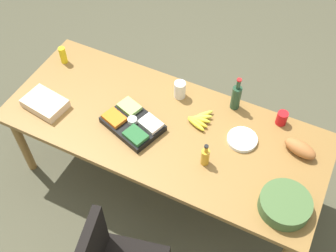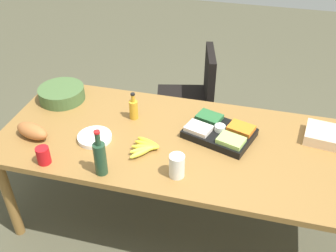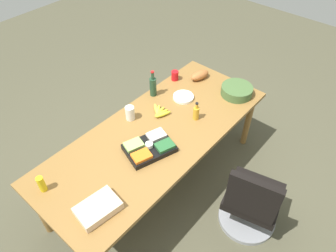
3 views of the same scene
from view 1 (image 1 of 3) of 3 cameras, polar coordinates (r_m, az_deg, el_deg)
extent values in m
plane|color=#4C4A36|center=(3.75, -0.49, -7.21)|extent=(10.00, 10.00, 0.00)
cube|color=olive|center=(3.14, -0.58, -0.25)|extent=(2.44, 1.00, 0.04)
cylinder|color=olive|center=(3.72, -19.23, -2.26)|extent=(0.07, 0.07, 0.72)
cylinder|color=olive|center=(4.09, -12.24, 6.10)|extent=(0.07, 0.07, 0.72)
cylinder|color=olive|center=(3.57, 19.10, -5.62)|extent=(0.07, 0.07, 0.72)
cube|color=beige|center=(3.35, -16.39, 2.97)|extent=(0.35, 0.26, 0.07)
cylinder|color=white|center=(3.26, 1.62, 4.97)|extent=(0.10, 0.10, 0.15)
ellipsoid|color=gold|center=(3.11, 3.83, 0.23)|extent=(0.17, 0.09, 0.04)
ellipsoid|color=yellow|center=(3.12, 4.06, 0.56)|extent=(0.17, 0.06, 0.04)
ellipsoid|color=yellow|center=(3.14, 4.32, 0.88)|extent=(0.17, 0.06, 0.04)
ellipsoid|color=yellow|center=(3.15, 4.57, 1.20)|extent=(0.16, 0.12, 0.04)
ellipsoid|color=gold|center=(3.17, 4.79, 1.51)|extent=(0.13, 0.16, 0.04)
cube|color=black|center=(3.11, -4.82, 0.27)|extent=(0.49, 0.42, 0.05)
cube|color=orange|center=(3.11, -7.32, 1.12)|extent=(0.19, 0.16, 0.03)
cube|color=#286131|center=(3.00, -4.44, -1.27)|extent=(0.19, 0.16, 0.03)
cube|color=#9AC665|center=(3.17, -5.28, 2.62)|extent=(0.19, 0.16, 0.03)
cube|color=silver|center=(3.06, -2.38, 0.33)|extent=(0.19, 0.16, 0.03)
cylinder|color=white|center=(3.08, -4.88, 0.77)|extent=(0.09, 0.09, 0.04)
cylinder|color=gold|center=(2.89, 5.08, -4.23)|extent=(0.07, 0.07, 0.14)
cylinder|color=gold|center=(2.81, 5.21, -3.16)|extent=(0.03, 0.03, 0.05)
cylinder|color=black|center=(2.78, 5.26, -2.78)|extent=(0.03, 0.03, 0.01)
cylinder|color=#446334|center=(2.81, 15.63, -10.25)|extent=(0.37, 0.37, 0.10)
cylinder|color=red|center=(3.21, 15.23, 1.04)|extent=(0.09, 0.09, 0.11)
cylinder|color=yellow|center=(3.65, -14.11, 9.34)|extent=(0.07, 0.07, 0.15)
cylinder|color=#21412B|center=(3.21, 9.23, 3.82)|extent=(0.08, 0.08, 0.21)
cylinder|color=#21412B|center=(3.10, 9.57, 5.60)|extent=(0.04, 0.04, 0.08)
cylinder|color=red|center=(3.07, 9.68, 6.20)|extent=(0.04, 0.04, 0.01)
cylinder|color=white|center=(3.07, 10.06, -1.82)|extent=(0.25, 0.25, 0.03)
ellipsoid|color=#AA6332|center=(3.08, 17.54, -2.93)|extent=(0.26, 0.17, 0.10)
camera|label=2|loc=(3.98, 8.87, 38.47)|focal=41.88mm
camera|label=3|loc=(2.44, -62.21, 19.40)|focal=33.56mm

